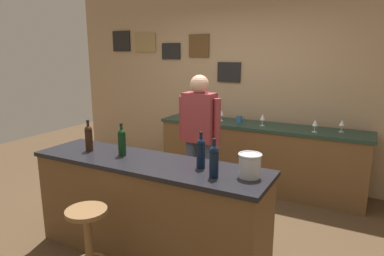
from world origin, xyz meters
The scene contains 16 objects.
ground_plane centered at (0.00, 0.00, 0.00)m, with size 10.00×10.00×0.00m, color #4C3823.
back_wall centered at (-0.02, 2.03, 1.41)m, with size 6.00×0.09×2.80m.
bar_counter centered at (0.00, -0.40, 0.46)m, with size 2.23×0.60×0.92m.
side_counter centered at (0.40, 1.65, 0.45)m, with size 2.82×0.56×0.90m.
bartender centered at (0.01, 0.62, 0.94)m, with size 0.52×0.21×1.62m.
bar_stool centered at (-0.14, -1.01, 0.46)m, with size 0.32×0.32×0.68m.
wine_bottle_a centered at (-0.67, -0.41, 1.06)m, with size 0.07×0.07×0.31m.
wine_bottle_b centered at (-0.30, -0.37, 1.06)m, with size 0.07×0.07×0.31m.
wine_bottle_c centered at (0.51, -0.34, 1.06)m, with size 0.07×0.07×0.31m.
wine_bottle_d centered at (0.69, -0.49, 1.06)m, with size 0.07×0.07×0.31m.
ice_bucket centered at (0.93, -0.35, 1.02)m, with size 0.19×0.19×0.19m.
wine_glass_a centered at (-0.17, 1.66, 1.01)m, with size 0.07×0.07×0.16m.
wine_glass_b centered at (0.45, 1.61, 1.01)m, with size 0.07×0.07×0.16m.
wine_glass_c centered at (1.12, 1.55, 1.01)m, with size 0.07×0.07×0.16m.
wine_glass_d centered at (1.41, 1.72, 1.01)m, with size 0.07×0.07×0.16m.
coffee_mug centered at (0.10, 1.67, 0.95)m, with size 0.12×0.08×0.09m.
Camera 1 is at (1.71, -2.73, 1.86)m, focal length 31.64 mm.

